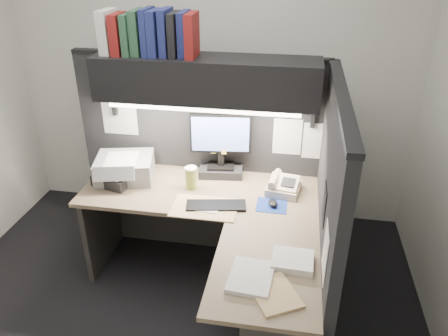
{
  "coord_description": "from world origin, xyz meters",
  "views": [
    {
      "loc": [
        0.74,
        -2.11,
        2.34
      ],
      "look_at": [
        0.29,
        0.51,
        0.95
      ],
      "focal_mm": 35.0,
      "sensor_mm": 36.0,
      "label": 1
    }
  ],
  "objects_px": {
    "monitor": "(221,151)",
    "telephone": "(284,186)",
    "desk": "(231,277)",
    "overhead_shelf": "(206,79)",
    "notebook_stack": "(115,178)",
    "keyboard": "(216,206)",
    "coffee_cup": "(191,178)",
    "printer": "(125,168)"
  },
  "relations": [
    {
      "from": "monitor",
      "to": "telephone",
      "type": "distance_m",
      "value": 0.54
    },
    {
      "from": "printer",
      "to": "coffee_cup",
      "type": "bearing_deg",
      "value": -20.28
    },
    {
      "from": "keyboard",
      "to": "overhead_shelf",
      "type": "bearing_deg",
      "value": 98.97
    },
    {
      "from": "overhead_shelf",
      "to": "monitor",
      "type": "distance_m",
      "value": 0.58
    },
    {
      "from": "monitor",
      "to": "coffee_cup",
      "type": "bearing_deg",
      "value": -133.35
    },
    {
      "from": "overhead_shelf",
      "to": "printer",
      "type": "relative_size",
      "value": 3.72
    },
    {
      "from": "monitor",
      "to": "printer",
      "type": "xyz_separation_m",
      "value": [
        -0.71,
        -0.17,
        -0.11
      ]
    },
    {
      "from": "coffee_cup",
      "to": "notebook_stack",
      "type": "relative_size",
      "value": 0.58
    },
    {
      "from": "telephone",
      "to": "printer",
      "type": "distance_m",
      "value": 1.2
    },
    {
      "from": "monitor",
      "to": "telephone",
      "type": "bearing_deg",
      "value": -26.92
    },
    {
      "from": "desk",
      "to": "telephone",
      "type": "height_order",
      "value": "telephone"
    },
    {
      "from": "monitor",
      "to": "telephone",
      "type": "xyz_separation_m",
      "value": [
        0.49,
        -0.18,
        -0.15
      ]
    },
    {
      "from": "desk",
      "to": "printer",
      "type": "xyz_separation_m",
      "value": [
        -0.92,
        0.65,
        0.37
      ]
    },
    {
      "from": "overhead_shelf",
      "to": "desk",
      "type": "bearing_deg",
      "value": -68.21
    },
    {
      "from": "notebook_stack",
      "to": "desk",
      "type": "bearing_deg",
      "value": -29.81
    },
    {
      "from": "desk",
      "to": "overhead_shelf",
      "type": "height_order",
      "value": "overhead_shelf"
    },
    {
      "from": "desk",
      "to": "telephone",
      "type": "relative_size",
      "value": 7.25
    },
    {
      "from": "notebook_stack",
      "to": "keyboard",
      "type": "bearing_deg",
      "value": -13.77
    },
    {
      "from": "overhead_shelf",
      "to": "telephone",
      "type": "relative_size",
      "value": 6.61
    },
    {
      "from": "monitor",
      "to": "coffee_cup",
      "type": "relative_size",
      "value": 3.15
    },
    {
      "from": "monitor",
      "to": "printer",
      "type": "bearing_deg",
      "value": -173.37
    },
    {
      "from": "keyboard",
      "to": "telephone",
      "type": "relative_size",
      "value": 1.73
    },
    {
      "from": "overhead_shelf",
      "to": "telephone",
      "type": "height_order",
      "value": "overhead_shelf"
    },
    {
      "from": "desk",
      "to": "keyboard",
      "type": "relative_size",
      "value": 4.19
    },
    {
      "from": "notebook_stack",
      "to": "printer",
      "type": "bearing_deg",
      "value": 64.78
    },
    {
      "from": "coffee_cup",
      "to": "notebook_stack",
      "type": "bearing_deg",
      "value": -177.43
    },
    {
      "from": "desk",
      "to": "coffee_cup",
      "type": "bearing_deg",
      "value": 123.87
    },
    {
      "from": "monitor",
      "to": "keyboard",
      "type": "xyz_separation_m",
      "value": [
        0.05,
        -0.46,
        -0.19
      ]
    },
    {
      "from": "desk",
      "to": "monitor",
      "type": "xyz_separation_m",
      "value": [
        -0.21,
        0.82,
        0.48
      ]
    },
    {
      "from": "desk",
      "to": "overhead_shelf",
      "type": "bearing_deg",
      "value": 111.79
    },
    {
      "from": "telephone",
      "to": "notebook_stack",
      "type": "height_order",
      "value": "telephone"
    },
    {
      "from": "keyboard",
      "to": "notebook_stack",
      "type": "relative_size",
      "value": 1.49
    },
    {
      "from": "notebook_stack",
      "to": "overhead_shelf",
      "type": "bearing_deg",
      "value": 16.5
    },
    {
      "from": "desk",
      "to": "telephone",
      "type": "distance_m",
      "value": 0.77
    },
    {
      "from": "overhead_shelf",
      "to": "keyboard",
      "type": "relative_size",
      "value": 3.82
    },
    {
      "from": "telephone",
      "to": "coffee_cup",
      "type": "distance_m",
      "value": 0.67
    },
    {
      "from": "notebook_stack",
      "to": "monitor",
      "type": "bearing_deg",
      "value": 19.27
    },
    {
      "from": "overhead_shelf",
      "to": "printer",
      "type": "xyz_separation_m",
      "value": [
        -0.62,
        -0.1,
        -0.69
      ]
    },
    {
      "from": "monitor",
      "to": "desk",
      "type": "bearing_deg",
      "value": -82.14
    },
    {
      "from": "desk",
      "to": "notebook_stack",
      "type": "xyz_separation_m",
      "value": [
        -0.97,
        0.55,
        0.33
      ]
    },
    {
      "from": "overhead_shelf",
      "to": "keyboard",
      "type": "height_order",
      "value": "overhead_shelf"
    },
    {
      "from": "desk",
      "to": "overhead_shelf",
      "type": "relative_size",
      "value": 1.1
    }
  ]
}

